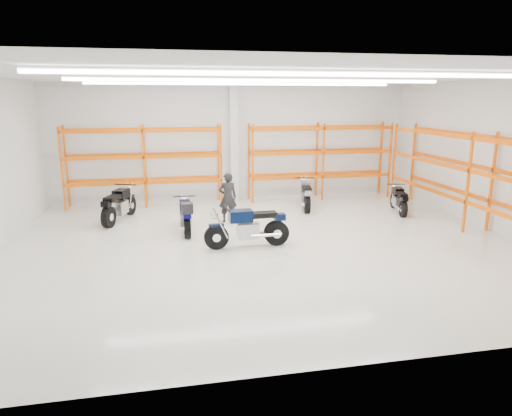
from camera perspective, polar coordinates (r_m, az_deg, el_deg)
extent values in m
plane|color=beige|center=(12.65, 1.28, -4.58)|extent=(14.00, 14.00, 0.00)
cube|color=silver|center=(18.00, -2.86, 8.18)|extent=(14.00, 0.02, 4.50)
cube|color=silver|center=(6.53, 12.87, -1.83)|extent=(14.00, 0.02, 4.50)
cube|color=silver|center=(15.27, 28.06, 5.63)|extent=(0.02, 12.00, 4.50)
cube|color=white|center=(12.03, 1.40, 16.23)|extent=(14.00, 12.00, 0.02)
cube|color=white|center=(9.13, 5.69, 16.38)|extent=(10.00, 0.22, 0.10)
cube|color=white|center=(12.52, 0.88, 15.67)|extent=(10.00, 0.22, 0.10)
cube|color=white|center=(15.46, -1.54, 15.28)|extent=(10.00, 0.22, 0.10)
cylinder|color=black|center=(12.21, -4.97, -3.67)|extent=(0.67, 0.15, 0.66)
cylinder|color=black|center=(12.53, 2.56, -3.14)|extent=(0.69, 0.22, 0.68)
cylinder|color=silver|center=(12.21, -4.97, -3.67)|extent=(0.22, 0.16, 0.22)
cylinder|color=silver|center=(12.53, 2.56, -3.14)|extent=(0.25, 0.23, 0.24)
cube|color=black|center=(12.12, -5.01, -2.17)|extent=(0.40, 0.18, 0.07)
cube|color=#B7B7BC|center=(12.31, -1.01, -2.83)|extent=(0.58, 0.41, 0.42)
cube|color=#A5A5AA|center=(12.43, 0.89, -3.20)|extent=(0.78, 0.15, 0.09)
cube|color=black|center=(12.16, -1.93, -0.99)|extent=(0.63, 0.39, 0.31)
cube|color=black|center=(12.29, 0.90, -0.83)|extent=(0.74, 0.35, 0.13)
cube|color=black|center=(12.43, 2.98, -1.11)|extent=(0.29, 0.25, 0.18)
cylinder|color=black|center=(12.04, -3.70, 0.03)|extent=(0.06, 0.77, 0.04)
sphere|color=silver|center=(12.04, -5.24, -0.87)|extent=(0.21, 0.21, 0.21)
cylinder|color=silver|center=(12.28, 1.28, -3.42)|extent=(0.83, 0.12, 0.10)
cylinder|color=black|center=(16.34, -15.41, 0.30)|extent=(0.35, 0.66, 0.65)
cylinder|color=black|center=(14.91, -17.95, -1.09)|extent=(0.42, 0.70, 0.68)
cylinder|color=silver|center=(16.34, -15.41, 0.30)|extent=(0.22, 0.26, 0.22)
cylinder|color=silver|center=(14.91, -17.95, -1.09)|extent=(0.29, 0.30, 0.24)
cube|color=black|center=(16.27, -15.48, 1.42)|extent=(0.29, 0.42, 0.07)
cube|color=#B7B7BC|center=(15.56, -16.70, 0.06)|extent=(0.56, 0.67, 0.41)
cube|color=#A5A5AA|center=(15.22, -17.34, -0.70)|extent=(0.39, 0.76, 0.09)
cube|color=black|center=(15.64, -16.50, 1.70)|extent=(0.56, 0.70, 0.30)
cube|color=black|center=(15.11, -17.48, 1.22)|extent=(0.55, 0.79, 0.13)
cube|color=black|center=(14.73, -18.23, 0.51)|extent=(0.32, 0.35, 0.17)
cylinder|color=black|center=(15.93, -16.00, 2.82)|extent=(0.73, 0.30, 0.04)
sphere|color=silver|center=(16.25, -15.48, 2.43)|extent=(0.21, 0.21, 0.21)
cylinder|color=silver|center=(15.26, -18.00, -0.71)|extent=(0.37, 0.80, 0.10)
cylinder|color=black|center=(14.67, -8.95, -1.00)|extent=(0.12, 0.58, 0.58)
cylinder|color=black|center=(13.28, -8.58, -2.50)|extent=(0.18, 0.60, 0.60)
cylinder|color=silver|center=(14.67, -8.95, -1.00)|extent=(0.14, 0.19, 0.19)
cylinder|color=silver|center=(13.28, -8.58, -2.50)|extent=(0.20, 0.22, 0.21)
cube|color=#070447|center=(14.60, -8.99, 0.10)|extent=(0.15, 0.35, 0.06)
cube|color=#B7B7BC|center=(13.92, -8.78, -1.30)|extent=(0.35, 0.51, 0.37)
cube|color=#A5A5AA|center=(13.59, -8.67, -2.09)|extent=(0.13, 0.68, 0.08)
cube|color=#070447|center=(14.00, -8.88, 0.33)|extent=(0.34, 0.54, 0.27)
cube|color=black|center=(13.47, -8.74, -0.19)|extent=(0.30, 0.64, 0.12)
cube|color=#070447|center=(13.10, -8.62, -0.93)|extent=(0.22, 0.25, 0.15)
cylinder|color=black|center=(14.27, -8.99, 1.45)|extent=(0.68, 0.04, 0.03)
sphere|color=silver|center=(14.59, -9.03, 1.09)|extent=(0.18, 0.18, 0.18)
cylinder|color=silver|center=(13.54, -9.31, -2.16)|extent=(0.10, 0.72, 0.09)
cube|color=black|center=(12.93, -8.62, 0.02)|extent=(0.33, 0.37, 0.29)
cylinder|color=black|center=(17.58, 5.97, 1.58)|extent=(0.25, 0.62, 0.61)
cylinder|color=black|center=(16.10, 6.43, 0.48)|extent=(0.31, 0.65, 0.63)
cylinder|color=silver|center=(17.58, 5.97, 1.58)|extent=(0.18, 0.23, 0.20)
cylinder|color=silver|center=(16.10, 6.43, 0.48)|extent=(0.25, 0.26, 0.22)
cube|color=gray|center=(17.52, 5.99, 2.55)|extent=(0.23, 0.39, 0.06)
cube|color=#B7B7BC|center=(16.79, 6.21, 1.42)|extent=(0.47, 0.59, 0.39)
cube|color=#A5A5AA|center=(16.43, 6.32, 0.79)|extent=(0.27, 0.72, 0.08)
cube|color=gray|center=(16.89, 6.19, 2.83)|extent=(0.46, 0.63, 0.28)
cube|color=black|center=(16.33, 6.36, 2.46)|extent=(0.44, 0.72, 0.12)
cube|color=gray|center=(15.93, 6.50, 1.87)|extent=(0.27, 0.31, 0.16)
cylinder|color=black|center=(17.19, 6.10, 3.78)|extent=(0.70, 0.19, 0.04)
sphere|color=silver|center=(17.51, 6.00, 3.42)|extent=(0.19, 0.19, 0.19)
cylinder|color=silver|center=(16.38, 5.77, 0.76)|extent=(0.25, 0.76, 0.09)
cylinder|color=black|center=(17.52, 16.79, 0.91)|extent=(0.24, 0.55, 0.54)
cylinder|color=black|center=(16.24, 17.93, -0.11)|extent=(0.29, 0.59, 0.56)
cylinder|color=silver|center=(17.52, 16.79, 0.91)|extent=(0.17, 0.21, 0.18)
cylinder|color=silver|center=(16.24, 17.93, -0.11)|extent=(0.22, 0.24, 0.20)
cube|color=black|center=(17.47, 16.85, 1.78)|extent=(0.21, 0.35, 0.05)
cube|color=#B7B7BC|center=(16.83, 17.39, 0.74)|extent=(0.43, 0.54, 0.34)
cube|color=#A5A5AA|center=(16.53, 17.66, 0.17)|extent=(0.26, 0.64, 0.07)
cube|color=black|center=(16.92, 17.33, 2.00)|extent=(0.42, 0.57, 0.25)
cube|color=black|center=(16.43, 17.77, 1.65)|extent=(0.41, 0.65, 0.11)
cube|color=black|center=(16.09, 18.09, 1.11)|extent=(0.25, 0.28, 0.15)
cylinder|color=black|center=(17.17, 17.13, 2.86)|extent=(0.62, 0.18, 0.03)
sphere|color=silver|center=(17.46, 16.88, 2.56)|extent=(0.17, 0.17, 0.17)
cylinder|color=silver|center=(16.45, 17.20, 0.15)|extent=(0.24, 0.68, 0.08)
imported|color=black|center=(14.76, -3.56, 1.32)|extent=(0.61, 0.41, 1.63)
cube|color=white|center=(17.83, -2.78, 8.13)|extent=(0.32, 0.32, 4.50)
cube|color=#FF7500|center=(18.14, -22.61, 4.81)|extent=(0.07, 0.07, 3.00)
cube|color=#FF7500|center=(17.36, -23.10, 4.41)|extent=(0.07, 0.07, 3.00)
cube|color=#FF7500|center=(17.80, -13.71, 5.32)|extent=(0.07, 0.07, 3.00)
cube|color=#FF7500|center=(17.01, -13.81, 4.94)|extent=(0.07, 0.07, 3.00)
cube|color=#FF7500|center=(17.90, -4.69, 5.70)|extent=(0.07, 0.07, 3.00)
cube|color=#FF7500|center=(17.11, -4.37, 5.34)|extent=(0.07, 0.07, 3.00)
cube|color=#FF7500|center=(17.88, -13.61, 3.53)|extent=(5.60, 0.07, 0.12)
cube|color=#FF7500|center=(17.10, -13.70, 3.08)|extent=(5.60, 0.07, 0.12)
cube|color=#FF7500|center=(17.75, -13.78, 6.51)|extent=(5.60, 0.07, 0.12)
cube|color=#FF7500|center=(16.96, -13.88, 6.19)|extent=(5.60, 0.07, 0.12)
cube|color=#FF7500|center=(17.66, -13.95, 9.53)|extent=(5.60, 0.07, 0.12)
cube|color=#FF7500|center=(16.87, -14.06, 9.35)|extent=(5.60, 0.07, 0.12)
cube|color=#FF7500|center=(18.07, -0.89, 5.82)|extent=(0.07, 0.07, 3.00)
cube|color=#FF7500|center=(17.29, -0.40, 5.47)|extent=(0.07, 0.07, 3.00)
cube|color=#FF7500|center=(18.77, 7.60, 6.00)|extent=(0.07, 0.07, 3.00)
cube|color=#FF7500|center=(18.02, 8.41, 5.66)|extent=(0.07, 0.07, 3.00)
cube|color=#FF7500|center=(19.85, 15.32, 6.04)|extent=(0.07, 0.07, 3.00)
cube|color=#FF7500|center=(19.14, 16.38, 5.71)|extent=(0.07, 0.07, 3.00)
cube|color=#FF7500|center=(18.85, 7.54, 4.30)|extent=(5.60, 0.07, 0.12)
cube|color=#FF7500|center=(18.11, 8.35, 3.90)|extent=(5.60, 0.07, 0.12)
cube|color=#FF7500|center=(18.73, 7.63, 7.13)|extent=(5.60, 0.07, 0.12)
cube|color=#FF7500|center=(17.98, 8.46, 6.84)|extent=(5.60, 0.07, 0.12)
cube|color=#FF7500|center=(18.65, 7.72, 10.00)|extent=(5.60, 0.07, 0.12)
cube|color=#FF7500|center=(17.89, 8.56, 9.82)|extent=(5.60, 0.07, 0.12)
cube|color=#FF7500|center=(15.29, 27.40, 2.86)|extent=(0.07, 0.07, 3.00)
cube|color=#FF7500|center=(14.81, 24.97, 2.81)|extent=(0.07, 0.07, 3.00)
cube|color=#FF7500|center=(18.97, 19.01, 5.45)|extent=(0.07, 0.07, 3.00)
cube|color=#FF7500|center=(18.58, 16.87, 5.45)|extent=(0.07, 0.07, 3.00)
cube|color=#FF7500|center=(15.39, 27.17, 0.81)|extent=(0.07, 9.00, 0.12)
cube|color=#FF7500|center=(14.91, 24.76, 0.69)|extent=(0.07, 9.00, 0.12)
cube|color=#FF7500|center=(15.24, 27.55, 4.25)|extent=(0.07, 9.00, 0.12)
cube|color=#FF7500|center=(14.75, 25.12, 4.24)|extent=(0.07, 9.00, 0.12)
cube|color=#FF7500|center=(15.14, 27.94, 7.74)|extent=(0.07, 9.00, 0.12)
cube|color=#FF7500|center=(14.65, 25.49, 7.86)|extent=(0.07, 9.00, 0.12)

